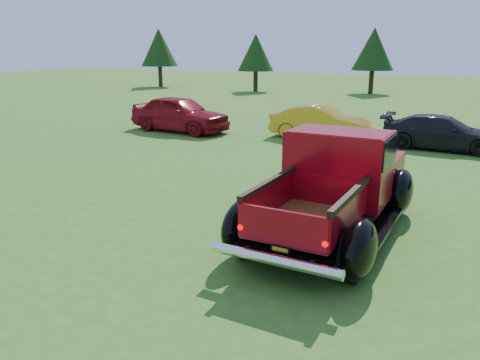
# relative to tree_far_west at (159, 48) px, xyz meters

# --- Properties ---
(ground) EXTENTS (120.00, 120.00, 0.00)m
(ground) POSITION_rel_tree_far_west_xyz_m (22.00, -30.00, -3.52)
(ground) COLOR #38601B
(ground) RESTS_ON ground
(tree_far_west) EXTENTS (3.33, 3.33, 5.20)m
(tree_far_west) POSITION_rel_tree_far_west_xyz_m (0.00, 0.00, 0.00)
(tree_far_west) COLOR #332114
(tree_far_west) RESTS_ON ground
(tree_west) EXTENTS (2.94, 2.94, 4.60)m
(tree_west) POSITION_rel_tree_far_west_xyz_m (10.00, -1.00, -0.41)
(tree_west) COLOR #332114
(tree_west) RESTS_ON ground
(tree_mid_left) EXTENTS (3.20, 3.20, 5.00)m
(tree_mid_left) POSITION_rel_tree_far_west_xyz_m (19.00, 1.00, -0.14)
(tree_mid_left) COLOR #332114
(tree_mid_left) RESTS_ON ground
(pickup_truck) EXTENTS (2.73, 5.32, 1.92)m
(pickup_truck) POSITION_rel_tree_far_west_xyz_m (23.27, -28.64, -2.61)
(pickup_truck) COLOR black
(pickup_truck) RESTS_ON ground
(show_car_red) EXTENTS (4.64, 2.40, 1.51)m
(show_car_red) POSITION_rel_tree_far_west_xyz_m (14.59, -20.32, -2.76)
(show_car_red) COLOR maroon
(show_car_red) RESTS_ON ground
(show_car_yellow) EXTENTS (3.95, 1.59, 1.28)m
(show_car_yellow) POSITION_rel_tree_far_west_xyz_m (20.50, -19.53, -2.88)
(show_car_yellow) COLOR gold
(show_car_yellow) RESTS_ON ground
(show_car_grey) EXTENTS (4.20, 2.02, 1.18)m
(show_car_grey) POSITION_rel_tree_far_west_xyz_m (24.88, -19.71, -2.93)
(show_car_grey) COLOR black
(show_car_grey) RESTS_ON ground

